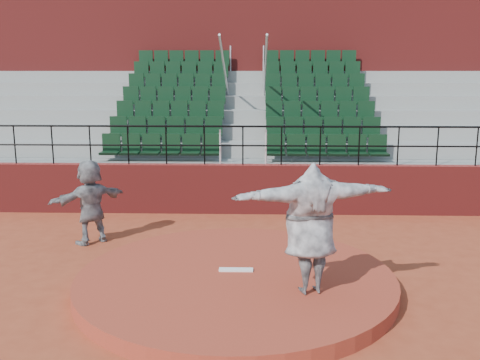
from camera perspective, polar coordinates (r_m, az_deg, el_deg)
name	(u,v)px	position (r m, az deg, el deg)	size (l,w,h in m)	color
ground	(236,287)	(9.50, -0.46, -11.36)	(90.00, 90.00, 0.00)	#983C22
pitchers_mound	(236,280)	(9.45, -0.46, -10.66)	(5.50, 5.50, 0.25)	#9B3622
pitching_rubber	(236,270)	(9.54, -0.43, -9.55)	(0.60, 0.15, 0.03)	white
boundary_wall	(243,189)	(14.08, 0.30, -0.96)	(24.00, 0.30, 1.30)	maroon
wall_railing	(243,137)	(13.85, 0.31, 4.62)	(24.04, 0.05, 1.03)	black
seating_deck	(246,141)	(17.54, 0.60, 4.15)	(24.00, 5.97, 4.63)	gray
press_box_facade	(248,75)	(21.35, 0.82, 11.15)	(24.00, 3.00, 7.10)	maroon
pitcher	(311,228)	(8.43, 7.55, -5.12)	(2.56, 0.70, 2.09)	black
fielder	(90,202)	(12.03, -15.67, -2.23)	(1.71, 0.55, 1.85)	black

